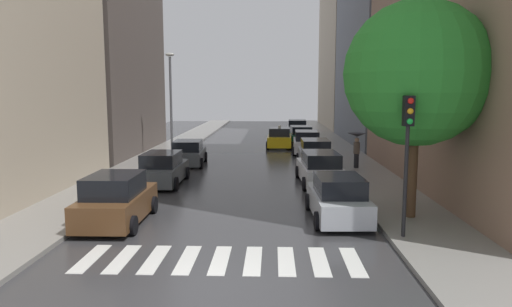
{
  "coord_description": "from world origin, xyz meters",
  "views": [
    {
      "loc": [
        1.41,
        -10.06,
        4.6
      ],
      "look_at": [
        0.42,
        17.74,
        0.81
      ],
      "focal_mm": 32.48,
      "sensor_mm": 36.0,
      "label": 1
    }
  ],
  "objects_px": {
    "taxi_midroad": "(280,138)",
    "parked_car_left_second": "(163,169)",
    "parked_car_right_second": "(320,169)",
    "parked_car_right_fifth": "(301,136)",
    "parked_car_right_sixth": "(297,130)",
    "traffic_light_right_corner": "(408,135)",
    "parked_car_left_nearest": "(116,201)",
    "parked_car_right_fourth": "(307,143)",
    "lamp_post_left": "(171,97)",
    "pedestrian_foreground": "(357,142)",
    "street_tree_right": "(416,74)",
    "parked_car_left_third": "(188,153)",
    "parked_car_right_nearest": "(338,199)",
    "parked_car_right_third": "(315,154)"
  },
  "relations": [
    {
      "from": "parked_car_left_second",
      "to": "lamp_post_left",
      "type": "height_order",
      "value": "lamp_post_left"
    },
    {
      "from": "parked_car_right_second",
      "to": "taxi_midroad",
      "type": "xyz_separation_m",
      "value": [
        -1.78,
        14.89,
        0.0
      ]
    },
    {
      "from": "parked_car_left_third",
      "to": "parked_car_right_second",
      "type": "height_order",
      "value": "parked_car_right_second"
    },
    {
      "from": "street_tree_right",
      "to": "taxi_midroad",
      "type": "bearing_deg",
      "value": 101.49
    },
    {
      "from": "parked_car_right_nearest",
      "to": "traffic_light_right_corner",
      "type": "height_order",
      "value": "traffic_light_right_corner"
    },
    {
      "from": "parked_car_right_second",
      "to": "parked_car_right_fourth",
      "type": "height_order",
      "value": "parked_car_right_fourth"
    },
    {
      "from": "traffic_light_right_corner",
      "to": "lamp_post_left",
      "type": "xyz_separation_m",
      "value": [
        -11.0,
        17.72,
        0.89
      ]
    },
    {
      "from": "parked_car_left_second",
      "to": "street_tree_right",
      "type": "relative_size",
      "value": 0.57
    },
    {
      "from": "parked_car_left_third",
      "to": "lamp_post_left",
      "type": "relative_size",
      "value": 0.59
    },
    {
      "from": "parked_car_left_second",
      "to": "parked_car_right_third",
      "type": "distance_m",
      "value": 9.77
    },
    {
      "from": "parked_car_right_fourth",
      "to": "taxi_midroad",
      "type": "bearing_deg",
      "value": 31.61
    },
    {
      "from": "taxi_midroad",
      "to": "lamp_post_left",
      "type": "bearing_deg",
      "value": 129.63
    },
    {
      "from": "pedestrian_foreground",
      "to": "street_tree_right",
      "type": "xyz_separation_m",
      "value": [
        0.05,
        -10.46,
        3.52
      ]
    },
    {
      "from": "parked_car_left_second",
      "to": "traffic_light_right_corner",
      "type": "xyz_separation_m",
      "value": [
        9.43,
        -8.32,
        2.53
      ]
    },
    {
      "from": "parked_car_right_sixth",
      "to": "pedestrian_foreground",
      "type": "xyz_separation_m",
      "value": [
        2.45,
        -18.56,
        0.82
      ]
    },
    {
      "from": "parked_car_right_nearest",
      "to": "traffic_light_right_corner",
      "type": "relative_size",
      "value": 0.96
    },
    {
      "from": "street_tree_right",
      "to": "traffic_light_right_corner",
      "type": "relative_size",
      "value": 1.75
    },
    {
      "from": "pedestrian_foreground",
      "to": "parked_car_right_fourth",
      "type": "bearing_deg",
      "value": -148.76
    },
    {
      "from": "parked_car_right_nearest",
      "to": "street_tree_right",
      "type": "distance_m",
      "value": 5.1
    },
    {
      "from": "parked_car_right_nearest",
      "to": "taxi_midroad",
      "type": "relative_size",
      "value": 0.94
    },
    {
      "from": "parked_car_left_third",
      "to": "pedestrian_foreground",
      "type": "xyz_separation_m",
      "value": [
        10.08,
        -1.58,
        0.91
      ]
    },
    {
      "from": "taxi_midroad",
      "to": "parked_car_left_second",
      "type": "bearing_deg",
      "value": 160.26
    },
    {
      "from": "parked_car_left_nearest",
      "to": "parked_car_right_fifth",
      "type": "height_order",
      "value": "parked_car_left_nearest"
    },
    {
      "from": "parked_car_left_nearest",
      "to": "lamp_post_left",
      "type": "relative_size",
      "value": 0.59
    },
    {
      "from": "parked_car_left_second",
      "to": "parked_car_right_fifth",
      "type": "distance_m",
      "value": 18.94
    },
    {
      "from": "parked_car_left_second",
      "to": "lamp_post_left",
      "type": "relative_size",
      "value": 0.62
    },
    {
      "from": "parked_car_right_third",
      "to": "parked_car_right_sixth",
      "type": "height_order",
      "value": "parked_car_right_sixth"
    },
    {
      "from": "parked_car_right_second",
      "to": "taxi_midroad",
      "type": "height_order",
      "value": "taxi_midroad"
    },
    {
      "from": "parked_car_right_fourth",
      "to": "parked_car_right_sixth",
      "type": "height_order",
      "value": "parked_car_right_sixth"
    },
    {
      "from": "parked_car_left_second",
      "to": "parked_car_left_third",
      "type": "bearing_deg",
      "value": -1.65
    },
    {
      "from": "parked_car_right_fifth",
      "to": "traffic_light_right_corner",
      "type": "distance_m",
      "value": 25.76
    },
    {
      "from": "traffic_light_right_corner",
      "to": "parked_car_left_third",
      "type": "bearing_deg",
      "value": 122.84
    },
    {
      "from": "parked_car_left_second",
      "to": "street_tree_right",
      "type": "height_order",
      "value": "street_tree_right"
    },
    {
      "from": "parked_car_left_nearest",
      "to": "traffic_light_right_corner",
      "type": "relative_size",
      "value": 0.96
    },
    {
      "from": "parked_car_left_second",
      "to": "parked_car_right_third",
      "type": "relative_size",
      "value": 0.99
    },
    {
      "from": "parked_car_left_nearest",
      "to": "lamp_post_left",
      "type": "bearing_deg",
      "value": 4.96
    },
    {
      "from": "parked_car_right_fifth",
      "to": "lamp_post_left",
      "type": "xyz_separation_m",
      "value": [
        -9.37,
        -7.86,
        3.42
      ]
    },
    {
      "from": "lamp_post_left",
      "to": "parked_car_left_nearest",
      "type": "bearing_deg",
      "value": -84.5
    },
    {
      "from": "parked_car_left_nearest",
      "to": "parked_car_right_fifth",
      "type": "xyz_separation_m",
      "value": [
        7.82,
        24.0,
        -0.06
      ]
    },
    {
      "from": "parked_car_left_second",
      "to": "taxi_midroad",
      "type": "height_order",
      "value": "taxi_midroad"
    },
    {
      "from": "parked_car_left_second",
      "to": "pedestrian_foreground",
      "type": "height_order",
      "value": "pedestrian_foreground"
    },
    {
      "from": "parked_car_right_fifth",
      "to": "parked_car_right_sixth",
      "type": "bearing_deg",
      "value": -2.68
    },
    {
      "from": "parked_car_left_nearest",
      "to": "pedestrian_foreground",
      "type": "xyz_separation_m",
      "value": [
        10.27,
        11.18,
        0.83
      ]
    },
    {
      "from": "parked_car_right_sixth",
      "to": "parked_car_right_fourth",
      "type": "bearing_deg",
      "value": -177.46
    },
    {
      "from": "lamp_post_left",
      "to": "pedestrian_foreground",
      "type": "bearing_deg",
      "value": -22.74
    },
    {
      "from": "parked_car_left_nearest",
      "to": "parked_car_right_fourth",
      "type": "xyz_separation_m",
      "value": [
        7.95,
        18.64,
        -0.04
      ]
    },
    {
      "from": "parked_car_right_third",
      "to": "pedestrian_foreground",
      "type": "relative_size",
      "value": 2.15
    },
    {
      "from": "parked_car_right_sixth",
      "to": "parked_car_right_third",
      "type": "bearing_deg",
      "value": -177.55
    },
    {
      "from": "pedestrian_foreground",
      "to": "street_tree_right",
      "type": "distance_m",
      "value": 11.04
    },
    {
      "from": "parked_car_left_second",
      "to": "parked_car_right_second",
      "type": "distance_m",
      "value": 7.77
    }
  ]
}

